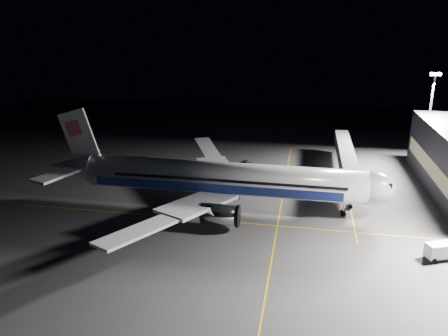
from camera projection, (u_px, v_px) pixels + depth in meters
name	position (u px, v px, depth m)	size (l,w,h in m)	color
ground	(223.00, 206.00, 76.90)	(200.00, 200.00, 0.00)	#4C4C4F
guide_line_main	(280.00, 211.00, 75.11)	(0.25, 80.00, 0.01)	gold
guide_line_cross	(216.00, 221.00, 71.32)	(70.00, 0.25, 0.01)	gold
guide_line_side	(348.00, 194.00, 82.26)	(0.25, 40.00, 0.01)	gold
airliner	(217.00, 178.00, 75.45)	(61.48, 54.22, 16.64)	silver
jet_bridge	(347.00, 159.00, 88.30)	(3.60, 34.40, 6.30)	#B2B2B7
floodlight_mast_north	(430.00, 111.00, 95.55)	(2.40, 0.68, 20.70)	#59595E
service_truck	(442.00, 251.00, 59.50)	(5.00, 3.52, 2.39)	silver
baggage_tug	(245.00, 165.00, 96.01)	(3.23, 2.89, 1.95)	black
safety_cone_a	(197.00, 182.00, 87.85)	(0.35, 0.35, 0.53)	#FF4B0A
safety_cone_b	(234.00, 192.00, 82.73)	(0.40, 0.40, 0.60)	#FF4B0A
safety_cone_c	(240.00, 197.00, 80.11)	(0.41, 0.41, 0.62)	#FF4B0A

